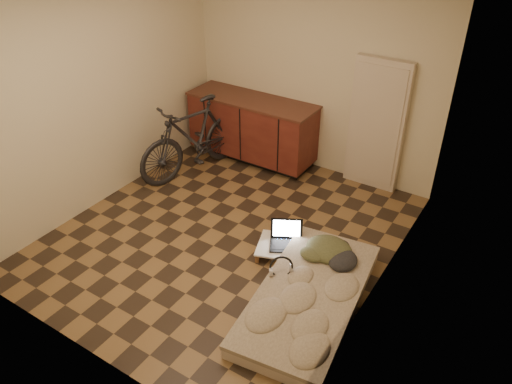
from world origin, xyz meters
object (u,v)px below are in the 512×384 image
Objects in this scene: bicycle at (193,134)px; lap_desk at (291,247)px; futon at (309,297)px; laptop at (286,239)px.

lap_desk is at bearing -9.79° from bicycle.
bicycle reaches higher than lap_desk.
lap_desk is at bearing 125.64° from futon.
futon is 2.41× the size of lap_desk.
futon is at bearing -72.82° from laptop.
lap_desk is (-0.50, 0.54, 0.02)m from futon.
laptop is at bearing -10.04° from bicycle.
laptop reaches higher than futon.
bicycle is 2.23m from lap_desk.
bicycle reaches higher than laptop.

